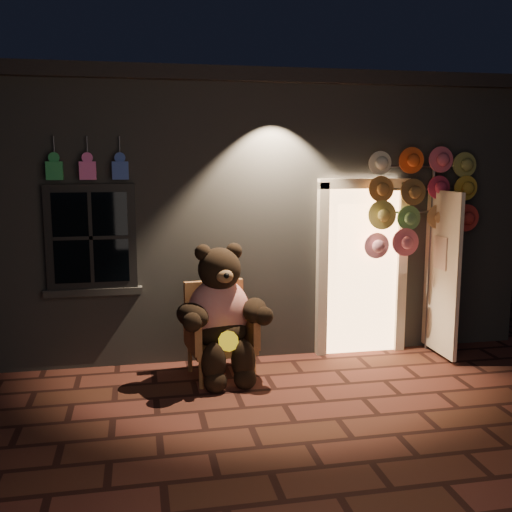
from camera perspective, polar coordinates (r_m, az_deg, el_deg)
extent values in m
plane|color=#5A2A22|center=(6.17, 2.69, -13.96)|extent=(60.00, 60.00, 0.00)
cube|color=slate|center=(9.63, -2.99, 4.59)|extent=(7.00, 5.00, 3.30)
cube|color=black|center=(9.64, -3.08, 14.89)|extent=(7.30, 5.30, 0.16)
cube|color=black|center=(7.03, -15.41, 1.74)|extent=(1.00, 0.10, 1.20)
cube|color=black|center=(7.00, -15.43, 1.70)|extent=(0.82, 0.06, 1.02)
cube|color=slate|center=(7.14, -15.20, -3.28)|extent=(1.10, 0.14, 0.08)
cube|color=#F9B570|center=(7.62, 9.95, -1.32)|extent=(0.92, 0.10, 2.10)
cube|color=beige|center=(7.41, 6.30, -1.53)|extent=(0.12, 0.12, 2.20)
cube|color=beige|center=(7.78, 13.63, -1.22)|extent=(0.12, 0.12, 2.20)
cube|color=beige|center=(7.46, 10.29, 6.81)|extent=(1.16, 0.12, 0.12)
cube|color=beige|center=(7.65, 17.28, -1.55)|extent=(0.05, 0.80, 2.00)
cube|color=green|center=(6.93, -18.64, 7.71)|extent=(0.18, 0.07, 0.20)
cylinder|color=#59595E|center=(6.99, -18.68, 9.76)|extent=(0.02, 0.02, 0.25)
cube|color=pink|center=(6.90, -15.73, 7.84)|extent=(0.18, 0.07, 0.20)
cylinder|color=#59595E|center=(6.96, -15.78, 9.91)|extent=(0.02, 0.02, 0.25)
cube|color=#304CA8|center=(6.88, -12.79, 7.95)|extent=(0.18, 0.07, 0.20)
cylinder|color=#59595E|center=(6.94, -12.86, 10.02)|extent=(0.02, 0.02, 0.25)
cube|color=#A5733F|center=(6.77, -3.37, -8.52)|extent=(0.76, 0.72, 0.10)
cube|color=#A5733F|center=(6.95, -4.03, -5.11)|extent=(0.69, 0.16, 0.69)
cube|color=#A5733F|center=(6.63, -6.07, -7.19)|extent=(0.15, 0.59, 0.39)
cube|color=#A5733F|center=(6.79, -0.68, -6.74)|extent=(0.15, 0.59, 0.39)
cylinder|color=#A5733F|center=(6.52, -5.25, -11.17)|extent=(0.05, 0.05, 0.31)
cylinder|color=#A5733F|center=(6.67, -0.24, -10.66)|extent=(0.05, 0.05, 0.31)
cylinder|color=#A5733F|center=(7.03, -6.30, -9.67)|extent=(0.05, 0.05, 0.31)
cylinder|color=#A5733F|center=(7.17, -1.63, -9.24)|extent=(0.05, 0.05, 0.31)
ellipsoid|color=red|center=(6.72, -3.57, -5.23)|extent=(0.76, 0.64, 0.73)
ellipsoid|color=black|center=(6.70, -3.37, -7.19)|extent=(0.63, 0.56, 0.35)
sphere|color=black|center=(6.56, -3.50, -1.25)|extent=(0.53, 0.53, 0.47)
sphere|color=black|center=(6.52, -5.07, 0.32)|extent=(0.19, 0.19, 0.19)
sphere|color=black|center=(6.61, -2.12, 0.47)|extent=(0.19, 0.19, 0.19)
ellipsoid|color=brown|center=(6.37, -2.99, -1.95)|extent=(0.20, 0.15, 0.15)
ellipsoid|color=black|center=(6.42, -6.09, -5.67)|extent=(0.46, 0.55, 0.27)
ellipsoid|color=black|center=(6.59, -0.12, -5.20)|extent=(0.37, 0.53, 0.27)
ellipsoid|color=black|center=(6.45, -4.06, -10.15)|extent=(0.27, 0.27, 0.45)
ellipsoid|color=black|center=(6.53, -1.22, -9.87)|extent=(0.27, 0.27, 0.45)
sphere|color=black|center=(6.46, -3.90, -11.88)|extent=(0.25, 0.25, 0.25)
sphere|color=black|center=(6.54, -1.05, -11.57)|extent=(0.25, 0.25, 0.25)
cylinder|color=yellow|center=(6.42, -2.64, -8.11)|extent=(0.24, 0.12, 0.22)
cylinder|color=#59595E|center=(7.86, 16.28, 0.34)|extent=(0.04, 0.04, 2.53)
cylinder|color=#59595E|center=(7.62, 14.82, 8.27)|extent=(1.12, 0.03, 0.03)
cylinder|color=#59595E|center=(7.63, 14.73, 6.16)|extent=(1.12, 0.03, 0.03)
cylinder|color=#59595E|center=(7.65, 14.65, 4.07)|extent=(1.12, 0.03, 0.03)
cylinder|color=#EEE9C7|center=(7.38, 11.85, 8.72)|extent=(0.32, 0.11, 0.32)
cylinder|color=#FF5B1F|center=(7.51, 14.60, 8.63)|extent=(0.32, 0.11, 0.32)
cylinder|color=#E55C73|center=(7.65, 17.25, 8.52)|extent=(0.32, 0.11, 0.32)
cylinder|color=#9D9E4B|center=(7.89, 19.46, 8.42)|extent=(0.32, 0.11, 0.32)
cylinder|color=#CC873D|center=(7.36, 11.85, 6.17)|extent=(0.32, 0.11, 0.32)
cylinder|color=brown|center=(7.49, 14.59, 6.12)|extent=(0.32, 0.11, 0.32)
cylinder|color=#B32C4C|center=(7.71, 16.92, 6.10)|extent=(0.32, 0.11, 0.32)
cylinder|color=gold|center=(7.87, 19.44, 6.03)|extent=(0.32, 0.11, 0.32)
cylinder|color=#E8D45E|center=(7.36, 11.86, 3.61)|extent=(0.32, 0.11, 0.32)
cylinder|color=#518B56|center=(7.57, 14.30, 3.67)|extent=(0.32, 0.11, 0.32)
cylinder|color=tan|center=(7.71, 16.91, 3.66)|extent=(0.32, 0.11, 0.32)
cylinder|color=red|center=(7.87, 19.42, 3.63)|extent=(0.32, 0.11, 0.32)
cylinder|color=pink|center=(7.45, 11.60, 1.15)|extent=(0.32, 0.11, 0.32)
cylinder|color=#DF6D88|center=(7.58, 14.30, 1.18)|extent=(0.32, 0.11, 0.32)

